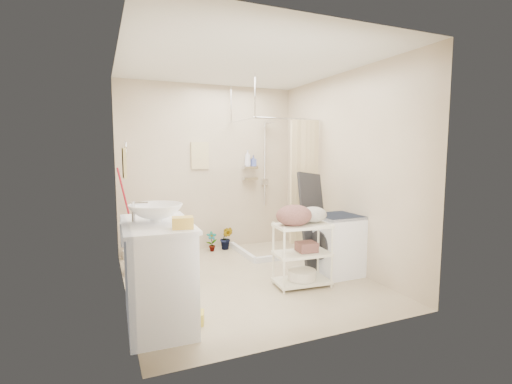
% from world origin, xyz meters
% --- Properties ---
extents(floor, '(3.20, 3.20, 0.00)m').
position_xyz_m(floor, '(0.00, 0.00, 0.00)').
color(floor, '#BBAC8C').
rests_on(floor, ground).
extents(ceiling, '(2.80, 3.20, 0.04)m').
position_xyz_m(ceiling, '(0.00, 0.00, 2.60)').
color(ceiling, silver).
rests_on(ceiling, ground).
extents(wall_back, '(2.80, 0.04, 2.60)m').
position_xyz_m(wall_back, '(0.00, 1.60, 1.30)').
color(wall_back, '#C5B598').
rests_on(wall_back, ground).
extents(wall_front, '(2.80, 0.04, 2.60)m').
position_xyz_m(wall_front, '(0.00, -1.60, 1.30)').
color(wall_front, '#C5B598').
rests_on(wall_front, ground).
extents(wall_left, '(0.04, 3.20, 2.60)m').
position_xyz_m(wall_left, '(-1.40, 0.00, 1.30)').
color(wall_left, '#C5B598').
rests_on(wall_left, ground).
extents(wall_right, '(0.04, 3.20, 2.60)m').
position_xyz_m(wall_right, '(1.40, 0.00, 1.30)').
color(wall_right, '#C5B598').
rests_on(wall_right, ground).
extents(vanity, '(0.63, 1.08, 0.94)m').
position_xyz_m(vanity, '(-1.16, -0.75, 0.47)').
color(vanity, white).
rests_on(vanity, ground).
extents(sink, '(0.60, 0.60, 0.16)m').
position_xyz_m(sink, '(-1.16, -0.76, 1.02)').
color(sink, white).
rests_on(sink, vanity).
extents(counter_basket, '(0.19, 0.16, 0.10)m').
position_xyz_m(counter_basket, '(-1.00, -1.12, 0.98)').
color(counter_basket, '#F6CA52').
rests_on(counter_basket, vanity).
extents(floor_basket, '(0.33, 0.29, 0.15)m').
position_xyz_m(floor_basket, '(-0.88, -0.92, 0.08)').
color(floor_basket, gold).
rests_on(floor_basket, ground).
extents(toilet, '(0.75, 0.47, 0.73)m').
position_xyz_m(toilet, '(-1.04, 0.71, 0.37)').
color(toilet, white).
rests_on(toilet, ground).
extents(mop, '(0.16, 0.16, 1.33)m').
position_xyz_m(mop, '(-1.29, 1.47, 0.66)').
color(mop, maroon).
rests_on(mop, ground).
extents(potted_plant_a, '(0.17, 0.12, 0.32)m').
position_xyz_m(potted_plant_a, '(-0.03, 1.39, 0.16)').
color(potted_plant_a, brown).
rests_on(potted_plant_a, ground).
extents(potted_plant_b, '(0.26, 0.24, 0.37)m').
position_xyz_m(potted_plant_b, '(0.22, 1.41, 0.18)').
color(potted_plant_b, brown).
rests_on(potted_plant_b, ground).
extents(hanging_towel, '(0.28, 0.03, 0.42)m').
position_xyz_m(hanging_towel, '(-0.15, 1.58, 1.50)').
color(hanging_towel, beige).
rests_on(hanging_towel, wall_back).
extents(towel_ring, '(0.04, 0.22, 0.34)m').
position_xyz_m(towel_ring, '(-1.38, -0.20, 1.47)').
color(towel_ring, '#D9C881').
rests_on(towel_ring, wall_left).
extents(tp_holder, '(0.08, 0.12, 0.14)m').
position_xyz_m(tp_holder, '(-1.36, 0.05, 0.72)').
color(tp_holder, white).
rests_on(tp_holder, wall_left).
extents(shower, '(1.10, 1.10, 2.10)m').
position_xyz_m(shower, '(0.85, 1.05, 1.05)').
color(shower, silver).
rests_on(shower, ground).
extents(shampoo_bottle_a, '(0.12, 0.12, 0.27)m').
position_xyz_m(shampoo_bottle_a, '(0.63, 1.52, 1.45)').
color(shampoo_bottle_a, silver).
rests_on(shampoo_bottle_a, shower).
extents(shampoo_bottle_b, '(0.09, 0.09, 0.18)m').
position_xyz_m(shampoo_bottle_b, '(0.74, 1.54, 1.41)').
color(shampoo_bottle_b, '#43519B').
rests_on(shampoo_bottle_b, shower).
extents(washing_machine, '(0.53, 0.55, 0.76)m').
position_xyz_m(washing_machine, '(1.14, -0.27, 0.38)').
color(washing_machine, white).
rests_on(washing_machine, ground).
extents(laundry_rack, '(0.66, 0.42, 0.88)m').
position_xyz_m(laundry_rack, '(0.52, -0.46, 0.44)').
color(laundry_rack, white).
rests_on(laundry_rack, ground).
extents(ironing_board, '(0.39, 0.18, 1.33)m').
position_xyz_m(ironing_board, '(0.93, -0.03, 0.67)').
color(ironing_board, black).
rests_on(ironing_board, ground).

